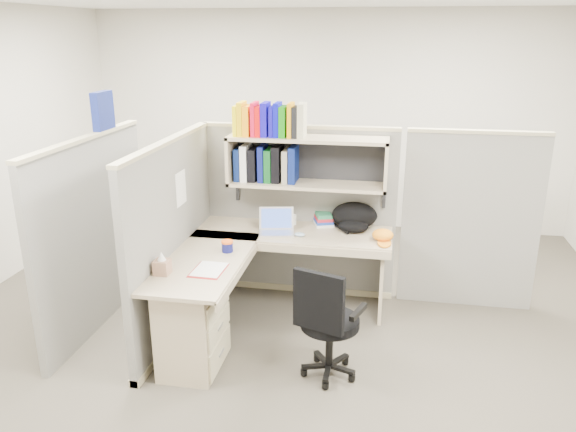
% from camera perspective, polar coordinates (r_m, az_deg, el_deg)
% --- Properties ---
extents(ground, '(6.00, 6.00, 0.00)m').
position_cam_1_polar(ground, '(4.80, -0.67, -12.10)').
color(ground, '#37322A').
rests_on(ground, ground).
extents(room_shell, '(6.00, 6.00, 6.00)m').
position_cam_1_polar(room_shell, '(4.22, -0.76, 7.23)').
color(room_shell, beige).
rests_on(room_shell, ground).
extents(cubicle, '(3.79, 1.84, 1.95)m').
position_cam_1_polar(cubicle, '(4.91, -3.92, 0.18)').
color(cubicle, slate).
rests_on(cubicle, ground).
extents(desk, '(1.74, 1.75, 0.73)m').
position_cam_1_polar(desk, '(4.44, -6.64, -8.48)').
color(desk, gray).
rests_on(desk, ground).
extents(laptop, '(0.36, 0.36, 0.22)m').
position_cam_1_polar(laptop, '(4.92, -1.18, -0.59)').
color(laptop, silver).
rests_on(laptop, desk).
extents(backpack, '(0.48, 0.41, 0.24)m').
position_cam_1_polar(backpack, '(5.04, 6.73, -0.11)').
color(backpack, black).
rests_on(backpack, desk).
extents(orange_cap, '(0.21, 0.24, 0.10)m').
position_cam_1_polar(orange_cap, '(4.84, 9.61, -1.91)').
color(orange_cap, orange).
rests_on(orange_cap, desk).
extents(snack_canister, '(0.10, 0.10, 0.09)m').
position_cam_1_polar(snack_canister, '(4.56, -6.18, -3.05)').
color(snack_canister, '#0E1051').
rests_on(snack_canister, desk).
extents(tissue_box, '(0.11, 0.11, 0.17)m').
position_cam_1_polar(tissue_box, '(4.22, -12.69, -4.68)').
color(tissue_box, '#A4785D').
rests_on(tissue_box, desk).
extents(mouse, '(0.10, 0.07, 0.03)m').
position_cam_1_polar(mouse, '(4.88, 1.21, -1.89)').
color(mouse, '#8AA8C4').
rests_on(mouse, desk).
extents(paper_cup, '(0.07, 0.07, 0.09)m').
position_cam_1_polar(paper_cup, '(5.17, 0.49, -0.37)').
color(paper_cup, silver).
rests_on(paper_cup, desk).
extents(book_stack, '(0.22, 0.26, 0.11)m').
position_cam_1_polar(book_stack, '(5.18, 3.61, -0.28)').
color(book_stack, gray).
rests_on(book_stack, desk).
extents(loose_paper, '(0.22, 0.29, 0.00)m').
position_cam_1_polar(loose_paper, '(4.26, -8.00, -5.37)').
color(loose_paper, white).
rests_on(loose_paper, desk).
extents(task_chair, '(0.52, 0.48, 0.90)m').
position_cam_1_polar(task_chair, '(4.15, 4.00, -12.38)').
color(task_chair, black).
rests_on(task_chair, ground).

